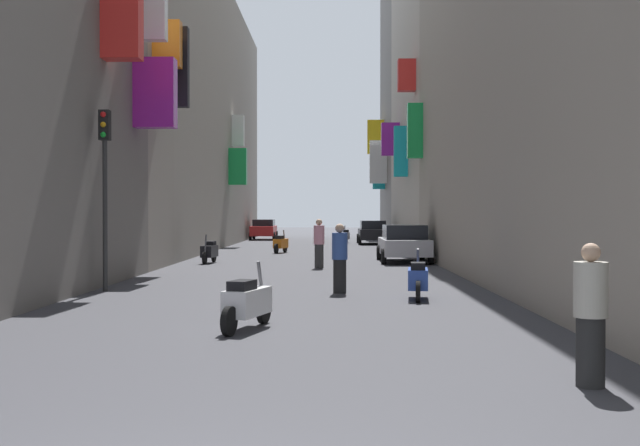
% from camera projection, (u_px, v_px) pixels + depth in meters
% --- Properties ---
extents(ground_plane, '(140.00, 140.00, 0.00)m').
position_uv_depth(ground_plane, '(308.00, 258.00, 34.26)').
color(ground_plane, '#38383D').
extents(building_left_mid_a, '(7.04, 4.34, 12.65)m').
position_uv_depth(building_left_mid_a, '(78.00, 90.00, 28.07)').
color(building_left_mid_a, gray).
rests_on(building_left_mid_a, ground).
extents(building_left_mid_b, '(7.05, 34.04, 15.32)m').
position_uv_depth(building_left_mid_b, '(181.00, 118.00, 47.24)').
color(building_left_mid_b, gray).
rests_on(building_left_mid_b, ground).
extents(building_right_mid_a, '(7.06, 16.57, 20.56)m').
position_uv_depth(building_right_mid_a, '(457.00, 63.00, 43.89)').
color(building_right_mid_a, '#B2A899').
rests_on(building_right_mid_a, ground).
extents(building_right_mid_b, '(7.23, 11.84, 20.44)m').
position_uv_depth(building_right_mid_b, '(426.00, 101.00, 58.09)').
color(building_right_mid_b, slate).
rests_on(building_right_mid_b, ground).
extents(parked_car_silver, '(1.98, 4.43, 1.48)m').
position_uv_depth(parked_car_silver, '(404.00, 243.00, 31.47)').
color(parked_car_silver, '#B7B7BC').
rests_on(parked_car_silver, ground).
extents(parked_car_black, '(1.88, 4.41, 1.47)m').
position_uv_depth(parked_car_black, '(373.00, 232.00, 49.53)').
color(parked_car_black, black).
rests_on(parked_car_black, ground).
extents(parked_car_red, '(1.86, 4.00, 1.47)m').
position_uv_depth(parked_car_red, '(264.00, 229.00, 57.55)').
color(parked_car_red, '#B21E1E').
rests_on(parked_car_red, ground).
extents(scooter_blue, '(0.56, 1.96, 1.13)m').
position_uv_depth(scooter_blue, '(418.00, 279.00, 17.97)').
color(scooter_blue, '#2D4CAD').
rests_on(scooter_blue, ground).
extents(scooter_black, '(0.54, 1.97, 1.13)m').
position_uv_depth(scooter_black, '(209.00, 251.00, 30.76)').
color(scooter_black, black).
rests_on(scooter_black, ground).
extents(scooter_silver, '(0.53, 1.77, 1.13)m').
position_uv_depth(scooter_silver, '(346.00, 236.00, 51.59)').
color(scooter_silver, '#ADADB2').
rests_on(scooter_silver, ground).
extents(scooter_white, '(0.77, 1.92, 1.13)m').
position_uv_depth(scooter_white, '(247.00, 302.00, 13.28)').
color(scooter_white, silver).
rests_on(scooter_white, ground).
extents(scooter_orange, '(0.70, 1.82, 1.13)m').
position_uv_depth(scooter_orange, '(281.00, 243.00, 38.51)').
color(scooter_orange, orange).
rests_on(scooter_orange, ground).
extents(pedestrian_crossing, '(0.38, 0.38, 1.70)m').
position_uv_depth(pedestrian_crossing, '(340.00, 259.00, 19.32)').
color(pedestrian_crossing, black).
rests_on(pedestrian_crossing, ground).
extents(pedestrian_near_left, '(0.39, 0.39, 1.74)m').
position_uv_depth(pedestrian_near_left, '(319.00, 244.00, 27.96)').
color(pedestrian_near_left, '#333333').
rests_on(pedestrian_near_left, ground).
extents(pedestrian_near_right, '(0.45, 0.45, 1.63)m').
position_uv_depth(pedestrian_near_right, '(591.00, 315.00, 8.92)').
color(pedestrian_near_right, '#242424').
rests_on(pedestrian_near_right, ground).
extents(traffic_light_near_corner, '(0.26, 0.34, 4.53)m').
position_uv_depth(traffic_light_near_corner, '(105.00, 169.00, 19.70)').
color(traffic_light_near_corner, '#2D2D2D').
rests_on(traffic_light_near_corner, ground).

